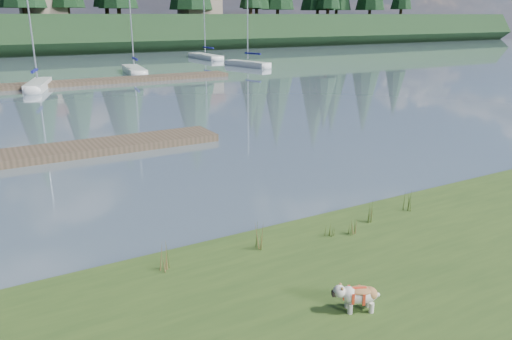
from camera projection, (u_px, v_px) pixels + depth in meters
ground at (45, 87)px, 37.80m from camera, size 200.00×200.00×0.00m
ridge at (0, 34)px, 72.69m from camera, size 200.00×20.00×5.00m
bulldog at (359, 294)px, 8.48m from camera, size 0.82×0.57×0.49m
dock_near at (12, 157)px, 18.45m from camera, size 16.00×2.00×0.30m
dock_far at (72, 83)px, 38.70m from camera, size 26.00×2.20×0.30m
sailboat_bg_2 at (39, 83)px, 36.94m from camera, size 2.81×6.19×9.37m
sailboat_bg_3 at (133, 69)px, 46.74m from camera, size 2.44×7.37×10.73m
sailboat_bg_4 at (244, 63)px, 52.42m from camera, size 2.76×6.58×9.70m
sailboat_bg_5 at (203, 56)px, 61.92m from camera, size 1.64×8.01×11.43m
weed_0 at (261, 237)px, 10.74m from camera, size 0.17×0.14×0.66m
weed_1 at (331, 229)px, 11.38m from camera, size 0.17×0.14×0.42m
weed_2 at (371, 213)px, 12.09m from camera, size 0.17×0.14×0.59m
weed_3 at (165, 258)px, 9.84m from camera, size 0.17×0.14×0.63m
weed_4 at (353, 228)px, 11.51m from camera, size 0.17×0.14×0.36m
weed_5 at (408, 201)px, 12.84m from camera, size 0.17×0.14×0.66m
mud_lip at (242, 246)px, 11.59m from camera, size 60.00×0.50×0.14m
house_1 at (42, 0)px, 72.44m from camera, size 6.30×5.30×4.65m
house_2 at (199, 1)px, 82.16m from camera, size 6.30×5.30×4.65m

